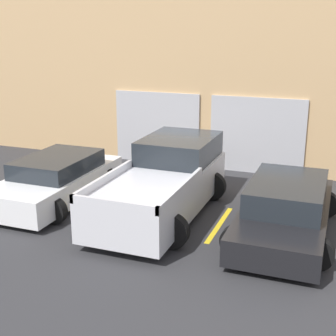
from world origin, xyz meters
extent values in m
plane|color=#2D2D30|center=(0.00, 0.00, 0.00)|extent=(28.00, 28.00, 0.00)
cube|color=tan|center=(0.00, 3.30, 2.76)|extent=(17.35, 0.60, 5.51)
cube|color=#ADADB2|center=(-1.89, 2.96, 1.21)|extent=(2.99, 0.08, 2.42)
cube|color=#ADADB2|center=(1.49, 2.96, 1.21)|extent=(2.99, 0.08, 2.42)
cube|color=silver|center=(0.00, -1.47, 0.66)|extent=(1.92, 5.01, 0.89)
cube|color=#1E2328|center=(0.00, -0.10, 1.41)|extent=(1.77, 2.25, 0.61)
cube|color=silver|center=(-0.92, -2.60, 1.19)|extent=(0.08, 2.76, 0.18)
cube|color=silver|center=(0.92, -2.60, 1.19)|extent=(0.08, 2.76, 0.18)
cube|color=silver|center=(0.00, -3.94, 1.19)|extent=(1.92, 0.08, 0.18)
cylinder|color=black|center=(-0.85, 0.08, 0.39)|extent=(0.77, 0.22, 0.77)
cylinder|color=black|center=(0.85, 0.08, 0.39)|extent=(0.77, 0.22, 0.77)
cylinder|color=black|center=(-0.85, -3.03, 0.39)|extent=(0.77, 0.22, 0.77)
cylinder|color=black|center=(0.85, -3.03, 0.39)|extent=(0.77, 0.22, 0.77)
cube|color=white|center=(-2.99, -1.47, 0.47)|extent=(1.79, 4.22, 0.65)
cube|color=#1E2328|center=(-2.99, -1.37, 1.01)|extent=(1.58, 2.32, 0.43)
cylinder|color=black|center=(-3.78, -0.17, 0.32)|extent=(0.63, 0.22, 0.63)
cylinder|color=black|center=(-2.20, -0.17, 0.32)|extent=(0.63, 0.22, 0.63)
cylinder|color=black|center=(-3.78, -2.78, 0.32)|extent=(0.63, 0.22, 0.63)
cylinder|color=black|center=(-2.20, -2.78, 0.32)|extent=(0.63, 0.22, 0.63)
cube|color=black|center=(2.99, -1.47, 0.42)|extent=(1.81, 4.51, 0.55)
cube|color=#1E2328|center=(2.99, -1.36, 0.96)|extent=(1.59, 2.48, 0.53)
cylinder|color=black|center=(2.19, -0.08, 0.32)|extent=(0.64, 0.22, 0.64)
cylinder|color=black|center=(3.78, -0.08, 0.32)|extent=(0.64, 0.22, 0.64)
cylinder|color=black|center=(2.19, -2.87, 0.32)|extent=(0.64, 0.22, 0.64)
cylinder|color=black|center=(3.78, -2.87, 0.32)|extent=(0.64, 0.22, 0.64)
cube|color=gold|center=(-4.48, -1.47, 0.00)|extent=(0.12, 2.20, 0.01)
cube|color=gold|center=(-1.49, -1.47, 0.00)|extent=(0.12, 2.20, 0.01)
cube|color=gold|center=(1.49, -1.47, 0.00)|extent=(0.12, 2.20, 0.01)
camera|label=1|loc=(3.98, -11.45, 4.47)|focal=50.00mm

